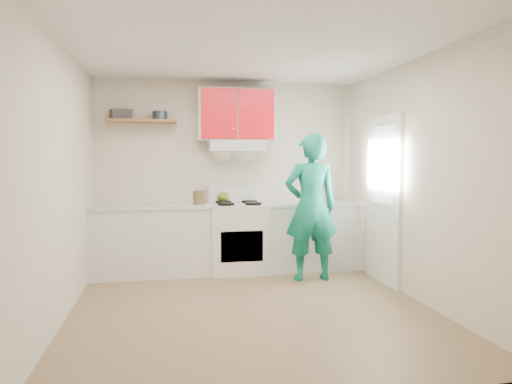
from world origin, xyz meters
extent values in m
plane|color=brown|center=(0.00, 0.00, 0.00)|extent=(3.80, 3.80, 0.00)
cube|color=white|center=(0.00, 0.00, 2.60)|extent=(3.60, 3.80, 0.04)
cube|color=beige|center=(0.00, 1.90, 1.30)|extent=(3.60, 0.04, 2.60)
cube|color=beige|center=(0.00, -1.90, 1.30)|extent=(3.60, 0.04, 2.60)
cube|color=beige|center=(-1.80, 0.00, 1.30)|extent=(0.04, 3.80, 2.60)
cube|color=beige|center=(1.80, 0.00, 1.30)|extent=(0.04, 3.80, 2.60)
cube|color=white|center=(1.78, 0.70, 1.02)|extent=(0.05, 0.85, 2.05)
cube|color=white|center=(1.75, 0.70, 1.45)|extent=(0.01, 0.55, 0.95)
cube|color=silver|center=(-1.04, 1.60, 0.45)|extent=(1.52, 0.60, 0.90)
cube|color=silver|center=(1.14, 1.60, 0.45)|extent=(1.32, 0.60, 0.90)
cube|color=white|center=(0.10, 1.57, 0.46)|extent=(0.76, 0.65, 0.92)
cube|color=silver|center=(0.10, 1.68, 1.70)|extent=(0.76, 0.44, 0.15)
cube|color=red|center=(0.10, 1.73, 2.12)|extent=(1.02, 0.33, 0.70)
cube|color=brown|center=(-1.15, 1.75, 2.02)|extent=(0.90, 0.30, 0.04)
cube|color=#383134|center=(-1.41, 1.77, 2.10)|extent=(0.30, 0.26, 0.13)
cylinder|color=#333D4C|center=(-0.92, 1.78, 2.10)|extent=(0.26, 0.26, 0.12)
ellipsoid|color=olive|center=(-0.07, 1.82, 0.99)|extent=(0.20, 0.20, 0.15)
cylinder|color=#4D3C21|center=(-0.42, 1.63, 1.00)|extent=(0.17, 0.17, 0.20)
cube|color=olive|center=(0.93, 1.55, 0.91)|extent=(0.33, 0.27, 0.02)
cube|color=red|center=(1.55, 1.51, 0.90)|extent=(0.31, 0.27, 0.01)
imported|color=#0D7A60|center=(0.93, 0.98, 0.92)|extent=(0.68, 0.46, 1.84)
camera|label=1|loc=(-0.83, -4.60, 1.52)|focal=32.76mm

